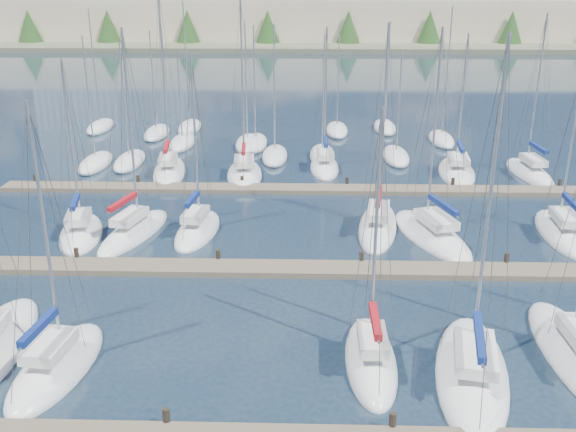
{
  "coord_description": "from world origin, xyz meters",
  "views": [
    {
      "loc": [
        0.86,
        -15.73,
        15.18
      ],
      "look_at": [
        0.0,
        14.0,
        4.0
      ],
      "focal_mm": 40.0,
      "sensor_mm": 36.0,
      "label": 1
    }
  ],
  "objects_px": {
    "sailboat_c": "(57,366)",
    "sailboat_l": "(431,235)",
    "sailboat_j": "(198,230)",
    "sailboat_e": "(472,372)",
    "sailboat_m": "(561,233)",
    "sailboat_i": "(134,232)",
    "sailboat_k": "(378,226)",
    "sailboat_r": "(529,173)",
    "sailboat_n": "(169,171)",
    "sailboat_o": "(244,174)",
    "sailboat_q": "(457,172)",
    "sailboat_h": "(81,233)",
    "sailboat_d": "(371,360)",
    "sailboat_p": "(324,167)"
  },
  "relations": [
    {
      "from": "sailboat_h",
      "to": "sailboat_r",
      "type": "relative_size",
      "value": 0.86
    },
    {
      "from": "sailboat_m",
      "to": "sailboat_q",
      "type": "height_order",
      "value": "sailboat_q"
    },
    {
      "from": "sailboat_l",
      "to": "sailboat_d",
      "type": "relative_size",
      "value": 1.16
    },
    {
      "from": "sailboat_h",
      "to": "sailboat_d",
      "type": "relative_size",
      "value": 1.0
    },
    {
      "from": "sailboat_k",
      "to": "sailboat_p",
      "type": "height_order",
      "value": "sailboat_k"
    },
    {
      "from": "sailboat_o",
      "to": "sailboat_m",
      "type": "relative_size",
      "value": 1.28
    },
    {
      "from": "sailboat_j",
      "to": "sailboat_k",
      "type": "bearing_deg",
      "value": 11.18
    },
    {
      "from": "sailboat_i",
      "to": "sailboat_d",
      "type": "distance_m",
      "value": 19.27
    },
    {
      "from": "sailboat_n",
      "to": "sailboat_o",
      "type": "relative_size",
      "value": 1.05
    },
    {
      "from": "sailboat_p",
      "to": "sailboat_q",
      "type": "relative_size",
      "value": 1.03
    },
    {
      "from": "sailboat_j",
      "to": "sailboat_o",
      "type": "bearing_deg",
      "value": 87.37
    },
    {
      "from": "sailboat_o",
      "to": "sailboat_i",
      "type": "relative_size",
      "value": 1.1
    },
    {
      "from": "sailboat_q",
      "to": "sailboat_h",
      "type": "height_order",
      "value": "sailboat_q"
    },
    {
      "from": "sailboat_k",
      "to": "sailboat_e",
      "type": "relative_size",
      "value": 0.95
    },
    {
      "from": "sailboat_l",
      "to": "sailboat_r",
      "type": "xyz_separation_m",
      "value": [
        10.36,
        13.62,
        0.02
      ]
    },
    {
      "from": "sailboat_h",
      "to": "sailboat_n",
      "type": "bearing_deg",
      "value": 66.46
    },
    {
      "from": "sailboat_k",
      "to": "sailboat_c",
      "type": "relative_size",
      "value": 1.14
    },
    {
      "from": "sailboat_e",
      "to": "sailboat_q",
      "type": "bearing_deg",
      "value": 89.68
    },
    {
      "from": "sailboat_k",
      "to": "sailboat_q",
      "type": "relative_size",
      "value": 1.13
    },
    {
      "from": "sailboat_l",
      "to": "sailboat_h",
      "type": "bearing_deg",
      "value": 164.61
    },
    {
      "from": "sailboat_n",
      "to": "sailboat_l",
      "type": "distance_m",
      "value": 23.06
    },
    {
      "from": "sailboat_e",
      "to": "sailboat_h",
      "type": "relative_size",
      "value": 1.23
    },
    {
      "from": "sailboat_j",
      "to": "sailboat_h",
      "type": "height_order",
      "value": "sailboat_j"
    },
    {
      "from": "sailboat_e",
      "to": "sailboat_r",
      "type": "xyz_separation_m",
      "value": [
        11.39,
        28.29,
        0.01
      ]
    },
    {
      "from": "sailboat_p",
      "to": "sailboat_r",
      "type": "relative_size",
      "value": 0.91
    },
    {
      "from": "sailboat_l",
      "to": "sailboat_i",
      "type": "height_order",
      "value": "sailboat_l"
    },
    {
      "from": "sailboat_r",
      "to": "sailboat_i",
      "type": "bearing_deg",
      "value": -158.58
    },
    {
      "from": "sailboat_o",
      "to": "sailboat_l",
      "type": "height_order",
      "value": "sailboat_o"
    },
    {
      "from": "sailboat_l",
      "to": "sailboat_i",
      "type": "xyz_separation_m",
      "value": [
        -18.48,
        -0.1,
        0.02
      ]
    },
    {
      "from": "sailboat_e",
      "to": "sailboat_d",
      "type": "xyz_separation_m",
      "value": [
        -3.99,
        0.78,
        0.01
      ]
    },
    {
      "from": "sailboat_c",
      "to": "sailboat_r",
      "type": "height_order",
      "value": "sailboat_r"
    },
    {
      "from": "sailboat_c",
      "to": "sailboat_p",
      "type": "distance_m",
      "value": 31.8
    },
    {
      "from": "sailboat_c",
      "to": "sailboat_n",
      "type": "bearing_deg",
      "value": 98.73
    },
    {
      "from": "sailboat_l",
      "to": "sailboat_c",
      "type": "bearing_deg",
      "value": -156.85
    },
    {
      "from": "sailboat_e",
      "to": "sailboat_p",
      "type": "bearing_deg",
      "value": 110.75
    },
    {
      "from": "sailboat_n",
      "to": "sailboat_r",
      "type": "distance_m",
      "value": 29.33
    },
    {
      "from": "sailboat_c",
      "to": "sailboat_m",
      "type": "distance_m",
      "value": 30.23
    },
    {
      "from": "sailboat_c",
      "to": "sailboat_d",
      "type": "bearing_deg",
      "value": 10.4
    },
    {
      "from": "sailboat_j",
      "to": "sailboat_e",
      "type": "relative_size",
      "value": 0.82
    },
    {
      "from": "sailboat_c",
      "to": "sailboat_e",
      "type": "relative_size",
      "value": 0.83
    },
    {
      "from": "sailboat_k",
      "to": "sailboat_m",
      "type": "bearing_deg",
      "value": 4.39
    },
    {
      "from": "sailboat_p",
      "to": "sailboat_d",
      "type": "distance_m",
      "value": 28.75
    },
    {
      "from": "sailboat_j",
      "to": "sailboat_l",
      "type": "xyz_separation_m",
      "value": [
        14.57,
        -0.35,
        -0.01
      ]
    },
    {
      "from": "sailboat_o",
      "to": "sailboat_r",
      "type": "relative_size",
      "value": 1.09
    },
    {
      "from": "sailboat_n",
      "to": "sailboat_k",
      "type": "bearing_deg",
      "value": -43.91
    },
    {
      "from": "sailboat_k",
      "to": "sailboat_c",
      "type": "height_order",
      "value": "sailboat_k"
    },
    {
      "from": "sailboat_k",
      "to": "sailboat_r",
      "type": "height_order",
      "value": "sailboat_k"
    },
    {
      "from": "sailboat_i",
      "to": "sailboat_h",
      "type": "relative_size",
      "value": 1.15
    },
    {
      "from": "sailboat_m",
      "to": "sailboat_i",
      "type": "bearing_deg",
      "value": -174.56
    },
    {
      "from": "sailboat_c",
      "to": "sailboat_l",
      "type": "bearing_deg",
      "value": 46.05
    }
  ]
}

